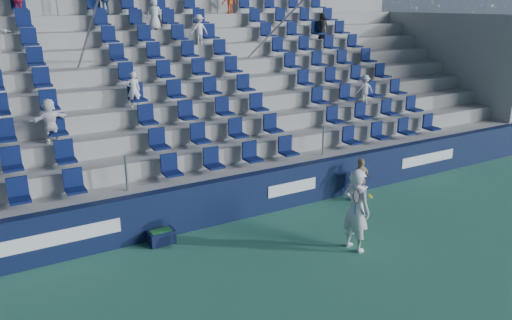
# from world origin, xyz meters

# --- Properties ---
(ground) EXTENTS (70.00, 70.00, 0.00)m
(ground) POSITION_xyz_m (0.00, 0.00, 0.00)
(ground) COLOR #327557
(ground) RESTS_ON ground
(sponsor_wall) EXTENTS (24.00, 0.32, 1.20)m
(sponsor_wall) POSITION_xyz_m (0.00, 3.15, 0.60)
(sponsor_wall) COLOR #0F1939
(sponsor_wall) RESTS_ON ground
(grandstand) EXTENTS (24.00, 8.17, 6.63)m
(grandstand) POSITION_xyz_m (-0.00, 8.24, 2.13)
(grandstand) COLOR gray
(grandstand) RESTS_ON ground
(tennis_player) EXTENTS (0.70, 0.80, 2.02)m
(tennis_player) POSITION_xyz_m (1.39, 0.18, 1.01)
(tennis_player) COLOR silver
(tennis_player) RESTS_ON ground
(line_judge_chair) EXTENTS (0.42, 0.43, 0.86)m
(line_judge_chair) POSITION_xyz_m (3.59, 2.64, 0.49)
(line_judge_chair) COLOR white
(line_judge_chair) RESTS_ON ground
(line_judge) EXTENTS (0.80, 0.45, 1.29)m
(line_judge) POSITION_xyz_m (3.59, 2.50, 0.65)
(line_judge) COLOR tan
(line_judge) RESTS_ON ground
(ball_bin) EXTENTS (0.62, 0.41, 0.35)m
(ball_bin) POSITION_xyz_m (-2.49, 2.75, 0.19)
(ball_bin) COLOR black
(ball_bin) RESTS_ON ground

